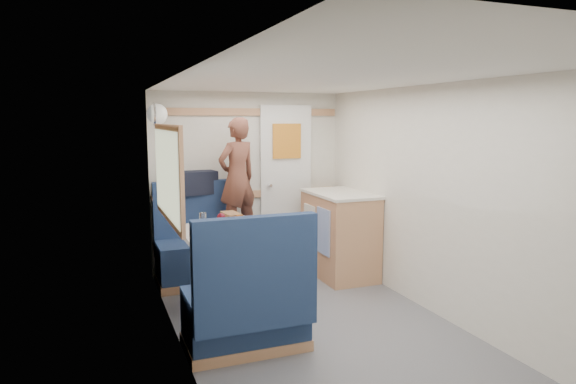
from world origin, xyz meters
name	(u,v)px	position (x,y,z in m)	size (l,w,h in m)	color
floor	(335,344)	(0.00, 0.00, 0.00)	(4.50, 4.50, 0.00)	#515156
ceiling	(338,77)	(0.00, 0.00, 2.00)	(4.50, 4.50, 0.00)	silver
wall_back	(248,181)	(0.00, 2.25, 1.00)	(2.20, 0.02, 2.00)	silver
wall_left	(187,226)	(-1.10, 0.00, 1.00)	(0.02, 4.50, 2.00)	silver
wall_right	(458,206)	(1.10, 0.00, 1.00)	(0.02, 4.50, 2.00)	silver
oak_trim_low	(249,194)	(0.00, 2.23, 0.85)	(2.15, 0.02, 0.08)	#AF744F
oak_trim_high	(248,112)	(0.00, 2.23, 1.78)	(2.15, 0.02, 0.08)	#AF744F
side_window	(167,174)	(-1.08, 1.00, 1.25)	(0.04, 1.30, 0.72)	#9FA48B
rear_door	(286,182)	(0.45, 2.22, 0.97)	(0.62, 0.12, 1.86)	white
dinette_table	(219,249)	(-0.65, 1.00, 0.57)	(0.62, 0.92, 0.72)	white
bench_far	(200,254)	(-0.65, 1.86, 0.30)	(0.90, 0.59, 1.05)	#18274E
bench_near	(247,311)	(-0.65, 0.14, 0.30)	(0.90, 0.59, 1.05)	#18274E
ledge	(194,196)	(-0.65, 2.12, 0.88)	(0.90, 0.14, 0.04)	#AF744F
dome_light	(157,114)	(-1.04, 1.85, 1.75)	(0.20, 0.20, 0.20)	white
galley_counter	(339,234)	(0.82, 1.55, 0.47)	(0.57, 0.92, 0.92)	#AF744F
person	(237,178)	(-0.23, 1.89, 1.08)	(0.46, 0.30, 1.27)	brown
duffel_bag	(192,183)	(-0.67, 2.12, 1.02)	(0.52, 0.25, 0.25)	black
tray	(246,237)	(-0.49, 0.69, 0.73)	(0.28, 0.37, 0.02)	white
orange_fruit	(246,226)	(-0.44, 0.88, 0.78)	(0.08, 0.08, 0.08)	orange
cheese_block	(230,234)	(-0.62, 0.71, 0.76)	(0.11, 0.06, 0.04)	#EDDC89
wine_glass	(221,218)	(-0.63, 0.99, 0.84)	(0.08, 0.08, 0.17)	white
tumbler_left	(202,236)	(-0.88, 0.62, 0.78)	(0.07, 0.07, 0.12)	white
tumbler_mid	(203,218)	(-0.71, 1.38, 0.78)	(0.07, 0.07, 0.11)	silver
beer_glass	(240,221)	(-0.43, 1.11, 0.78)	(0.07, 0.07, 0.11)	brown
pepper_grinder	(218,229)	(-0.67, 0.92, 0.76)	(0.03, 0.03, 0.09)	black
bread_loaf	(231,218)	(-0.45, 1.32, 0.77)	(0.13, 0.25, 0.10)	brown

